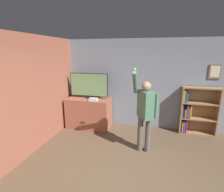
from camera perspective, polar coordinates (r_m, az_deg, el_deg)
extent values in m
cube|color=gray|center=(5.43, 9.59, 3.79)|extent=(6.59, 0.06, 2.70)
cube|color=olive|center=(5.53, 30.57, 6.87)|extent=(0.30, 0.02, 0.39)
cube|color=beige|center=(5.52, 30.61, 6.85)|extent=(0.23, 0.01, 0.31)
cube|color=#93513D|center=(4.77, -21.17, 1.62)|extent=(0.06, 4.59, 2.70)
cube|color=#93513D|center=(5.56, -7.43, -5.35)|extent=(1.32, 0.72, 0.92)
cylinder|color=black|center=(5.47, -7.41, -0.46)|extent=(0.22, 0.22, 0.03)
cylinder|color=black|center=(5.46, -7.42, -0.05)|extent=(0.06, 0.06, 0.05)
cube|color=black|center=(5.38, -7.54, 3.67)|extent=(1.20, 0.04, 0.71)
cube|color=#6B9360|center=(5.36, -7.63, 3.62)|extent=(1.16, 0.01, 0.67)
cube|color=silver|center=(5.12, -6.11, -1.15)|extent=(0.23, 0.20, 0.08)
cube|color=#997047|center=(5.44, 21.60, -4.20)|extent=(0.04, 0.28, 1.38)
cube|color=#997047|center=(5.66, 31.18, -4.61)|extent=(0.04, 0.28, 1.38)
cube|color=#997047|center=(5.65, 26.21, -4.00)|extent=(0.98, 0.01, 1.38)
cube|color=#997047|center=(5.76, 25.75, -10.76)|extent=(0.91, 0.28, 0.04)
cube|color=#997047|center=(5.60, 26.23, -6.65)|extent=(0.91, 0.28, 0.04)
cube|color=#997047|center=(5.47, 26.74, -2.14)|extent=(0.91, 0.28, 0.04)
cube|color=#997047|center=(5.37, 27.26, 2.38)|extent=(0.91, 0.28, 0.04)
cube|color=#232328|center=(5.60, 21.50, -8.98)|extent=(0.03, 0.26, 0.37)
cube|color=gold|center=(5.61, 21.90, -9.29)|extent=(0.02, 0.25, 0.31)
cube|color=#7A3889|center=(5.61, 22.41, -9.30)|extent=(0.04, 0.22, 0.32)
cube|color=#7A3889|center=(5.60, 22.97, -9.29)|extent=(0.03, 0.20, 0.34)
cube|color=#2D569E|center=(5.44, 21.92, -4.68)|extent=(0.03, 0.24, 0.34)
cube|color=#232328|center=(5.44, 22.27, -5.25)|extent=(0.03, 0.20, 0.24)
cube|color=orange|center=(5.47, 22.74, -5.11)|extent=(0.04, 0.26, 0.26)
cube|color=#7A3889|center=(5.47, 23.27, -4.54)|extent=(0.03, 0.26, 0.37)
cube|color=#5B8E99|center=(5.46, 23.70, -5.00)|extent=(0.02, 0.22, 0.30)
cube|color=orange|center=(5.49, 24.16, -4.78)|extent=(0.04, 0.26, 0.33)
cube|color=orange|center=(5.30, 22.41, -0.08)|extent=(0.03, 0.20, 0.33)
cube|color=#338447|center=(5.32, 22.72, -0.13)|extent=(0.03, 0.23, 0.32)
cube|color=#2D569E|center=(5.35, 23.19, -0.47)|extent=(0.04, 0.25, 0.26)
cylinder|color=#56514C|center=(4.28, 9.17, -12.16)|extent=(0.13, 0.13, 0.84)
cylinder|color=#56514C|center=(4.28, 11.63, -12.33)|extent=(0.13, 0.13, 0.84)
cube|color=#477056|center=(4.01, 10.86, -2.76)|extent=(0.41, 0.47, 0.63)
sphere|color=#9E7556|center=(3.91, 11.15, 3.15)|extent=(0.21, 0.21, 0.21)
cylinder|color=#477056|center=(4.01, 14.24, -3.17)|extent=(0.09, 0.09, 0.58)
cylinder|color=#477056|center=(3.80, 7.52, 4.32)|extent=(0.09, 0.41, 0.53)
cube|color=white|center=(3.71, 7.54, 7.89)|extent=(0.04, 0.09, 0.14)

